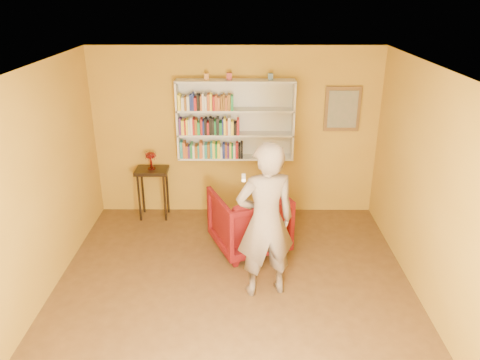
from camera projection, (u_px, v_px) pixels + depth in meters
name	position (u px, v px, depth m)	size (l,w,h in m)	color
room_shell	(233.00, 226.00, 5.22)	(5.30, 5.80, 2.88)	#4C3318
bookshelf	(236.00, 120.00, 7.23)	(1.80, 0.29, 1.23)	silver
books_row_lower	(210.00, 150.00, 7.31)	(0.97, 0.19, 0.27)	teal
books_row_middle	(209.00, 126.00, 7.16)	(0.92, 0.19, 0.27)	#4B256F
books_row_upper	(206.00, 102.00, 7.02)	(0.83, 0.18, 0.26)	yellow
ornament_left	(206.00, 77.00, 6.92)	(0.07, 0.07, 0.10)	#B27433
ornament_centre	(229.00, 76.00, 6.92)	(0.08, 0.08, 0.11)	maroon
ornament_right	(270.00, 77.00, 6.92)	(0.07, 0.07, 0.10)	#455F74
framed_painting	(342.00, 109.00, 7.21)	(0.55, 0.05, 0.70)	brown
console_table	(152.00, 177.00, 7.44)	(0.51, 0.39, 0.83)	black
ruby_lustre	(151.00, 157.00, 7.30)	(0.18, 0.17, 0.28)	maroon
armchair	(249.00, 220.00, 6.61)	(0.94, 0.97, 0.88)	#4D050B
person	(265.00, 221.00, 5.44)	(0.71, 0.46, 1.94)	#6B5B4E
game_remote	(244.00, 178.00, 5.01)	(0.04, 0.15, 0.04)	white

